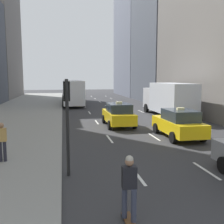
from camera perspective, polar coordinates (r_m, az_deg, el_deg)
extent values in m
cube|color=gray|center=(28.61, -18.81, -0.07)|extent=(8.00, 66.00, 0.15)
cube|color=white|center=(10.15, 5.59, -13.56)|extent=(0.12, 2.00, 0.01)
cube|color=white|center=(15.75, -0.53, -5.87)|extent=(0.12, 2.00, 0.01)
cube|color=white|center=(21.56, -3.33, -2.23)|extent=(0.12, 2.00, 0.01)
cube|color=white|center=(27.46, -4.93, -0.15)|extent=(0.12, 2.00, 0.01)
cube|color=white|center=(33.39, -5.96, 1.20)|extent=(0.12, 2.00, 0.01)
cube|color=white|center=(39.35, -6.68, 2.14)|extent=(0.12, 2.00, 0.01)
cube|color=white|center=(45.31, -7.21, 2.83)|extent=(0.12, 2.00, 0.01)
cube|color=white|center=(51.28, -7.61, 3.36)|extent=(0.12, 2.00, 0.01)
cube|color=white|center=(11.22, 19.77, -11.89)|extent=(0.12, 2.00, 0.01)
cube|color=white|center=(16.46, 9.16, -5.38)|extent=(0.12, 2.00, 0.01)
cube|color=white|center=(22.09, 3.90, -2.00)|extent=(0.12, 2.00, 0.01)
cube|color=white|center=(27.87, 0.81, -0.01)|extent=(0.12, 2.00, 0.01)
cube|color=white|center=(33.73, -1.21, 1.30)|extent=(0.12, 2.00, 0.01)
cube|color=white|center=(39.64, -2.63, 2.22)|extent=(0.12, 2.00, 0.01)
cube|color=white|center=(45.56, -3.69, 2.90)|extent=(0.12, 2.00, 0.01)
cube|color=white|center=(51.51, -4.50, 3.42)|extent=(0.12, 2.00, 0.01)
cube|color=white|center=(17.59, 17.80, -4.81)|extent=(0.12, 2.00, 0.01)
cube|color=white|center=(22.94, 10.69, -1.76)|extent=(0.12, 2.00, 0.01)
cube|color=white|center=(28.56, 6.33, 0.13)|extent=(0.12, 2.00, 0.01)
cube|color=white|center=(34.30, 3.41, 1.39)|extent=(0.12, 2.00, 0.01)
cube|color=white|center=(40.12, 1.33, 2.29)|extent=(0.12, 2.00, 0.01)
cube|color=white|center=(45.98, -0.22, 2.96)|extent=(0.12, 2.00, 0.01)
cube|color=white|center=(51.88, -1.42, 3.47)|extent=(0.12, 2.00, 0.01)
cube|color=slate|center=(57.18, 5.12, 21.19)|extent=(6.00, 15.53, 34.42)
cube|color=yellow|center=(19.85, 1.36, -1.01)|extent=(1.80, 4.40, 0.76)
cube|color=#28333D|center=(19.51, 1.53, 0.91)|extent=(1.58, 2.29, 0.64)
cube|color=#F2E599|center=(19.46, 1.53, 2.05)|extent=(0.44, 0.20, 0.14)
cylinder|color=black|center=(21.08, -1.81, -1.56)|extent=(0.22, 0.66, 0.66)
cylinder|color=black|center=(21.42, 2.96, -1.42)|extent=(0.22, 0.66, 0.66)
cylinder|color=black|center=(18.42, -0.50, -2.87)|extent=(0.22, 0.66, 0.66)
cylinder|color=black|center=(18.82, 4.91, -2.68)|extent=(0.22, 0.66, 0.66)
cube|color=yellow|center=(16.56, 14.15, -2.95)|extent=(1.80, 4.40, 0.76)
cube|color=#28333D|center=(16.21, 14.62, -0.67)|extent=(1.58, 2.29, 0.64)
cube|color=#F2E599|center=(16.16, 14.66, 0.69)|extent=(0.44, 0.20, 0.14)
cylinder|color=black|center=(17.52, 9.56, -3.52)|extent=(0.22, 0.66, 0.66)
cylinder|color=black|center=(18.22, 14.89, -3.24)|extent=(0.22, 0.66, 0.66)
cylinder|color=black|center=(15.05, 13.15, -5.43)|extent=(0.22, 0.66, 0.66)
cylinder|color=black|center=(15.85, 19.14, -5.00)|extent=(0.22, 0.66, 0.66)
cylinder|color=black|center=(11.04, 23.23, -10.60)|extent=(0.22, 0.66, 0.66)
cube|color=silver|center=(36.10, -8.60, 4.48)|extent=(2.50, 11.60, 2.90)
cube|color=#28333D|center=(41.82, -8.90, 5.36)|extent=(2.30, 0.12, 1.40)
cube|color=#28333D|center=(36.06, -10.54, 4.99)|extent=(0.08, 9.86, 1.10)
cube|color=yellow|center=(41.80, -8.93, 6.59)|extent=(1.50, 0.10, 0.36)
cylinder|color=black|center=(39.75, -10.56, 2.83)|extent=(0.30, 1.00, 1.00)
cylinder|color=black|center=(39.83, -6.96, 2.91)|extent=(0.30, 1.00, 1.00)
cylinder|color=black|center=(32.99, -10.53, 1.90)|extent=(0.30, 1.00, 1.00)
cylinder|color=black|center=(33.08, -6.19, 2.00)|extent=(0.30, 1.00, 1.00)
cube|color=silver|center=(28.13, 9.56, 3.02)|extent=(2.10, 2.40, 2.10)
cube|color=#28333D|center=(29.18, 8.79, 3.78)|extent=(1.90, 0.10, 0.90)
cube|color=silver|center=(24.22, 13.00, 2.93)|extent=(2.30, 6.00, 2.70)
cylinder|color=black|center=(27.88, 7.49, 0.85)|extent=(0.28, 0.90, 0.90)
cylinder|color=black|center=(28.60, 11.49, 0.93)|extent=(0.28, 0.90, 0.90)
cylinder|color=black|center=(22.82, 11.45, -0.70)|extent=(0.28, 0.90, 0.90)
cylinder|color=black|center=(23.77, 16.60, -0.54)|extent=(0.28, 0.90, 0.90)
cube|color=brown|center=(7.21, 3.69, -22.41)|extent=(0.24, 0.80, 0.03)
cylinder|color=black|center=(7.46, 3.12, -21.54)|extent=(0.18, 0.05, 0.05)
cylinder|color=#383D51|center=(7.09, 2.73, -18.98)|extent=(0.14, 0.14, 0.84)
cylinder|color=#383D51|center=(6.93, 4.75, -19.68)|extent=(0.14, 0.14, 0.84)
cube|color=black|center=(6.72, 3.78, -14.00)|extent=(0.36, 0.22, 0.56)
sphere|color=#9E7051|center=(6.59, 3.81, -10.75)|extent=(0.22, 0.22, 0.22)
sphere|color=#B2AD9E|center=(6.57, 3.81, -10.26)|extent=(0.20, 0.20, 0.20)
cylinder|color=#23232D|center=(12.01, -23.14, -7.91)|extent=(0.14, 0.14, 0.86)
cylinder|color=#23232D|center=(11.97, -22.29, -7.91)|extent=(0.14, 0.14, 0.86)
cube|color=#B78C47|center=(11.83, -22.89, -4.59)|extent=(0.36, 0.22, 0.56)
sphere|color=#9E7051|center=(11.76, -22.99, -2.68)|extent=(0.22, 0.22, 0.22)
cylinder|color=black|center=(9.73, -9.67, -3.54)|extent=(0.12, 0.12, 3.60)
cube|color=black|center=(9.75, -9.86, 4.47)|extent=(0.24, 0.20, 0.72)
sphere|color=red|center=(9.85, -9.90, 5.84)|extent=(0.14, 0.14, 0.14)
sphere|color=#4C3F14|center=(9.86, -9.87, 4.50)|extent=(0.14, 0.14, 0.14)
sphere|color=#198C2D|center=(9.87, -9.84, 3.17)|extent=(0.14, 0.14, 0.14)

